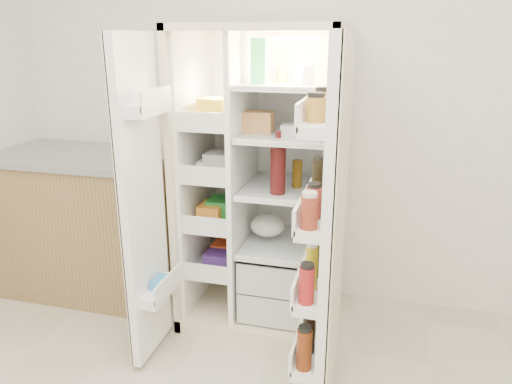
# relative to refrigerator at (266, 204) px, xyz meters

# --- Properties ---
(wall_back) EXTENTS (4.00, 0.02, 2.70)m
(wall_back) POSITION_rel_refrigerator_xyz_m (0.13, 0.35, 0.60)
(wall_back) COLOR white
(wall_back) RESTS_ON floor
(refrigerator) EXTENTS (0.92, 0.70, 1.80)m
(refrigerator) POSITION_rel_refrigerator_xyz_m (0.00, 0.00, 0.00)
(refrigerator) COLOR beige
(refrigerator) RESTS_ON floor
(freezer_door) EXTENTS (0.15, 0.40, 1.72)m
(freezer_door) POSITION_rel_refrigerator_xyz_m (-0.51, -0.60, 0.15)
(freezer_door) COLOR white
(freezer_door) RESTS_ON floor
(fridge_door) EXTENTS (0.17, 0.58, 1.72)m
(fridge_door) POSITION_rel_refrigerator_xyz_m (0.47, -0.70, 0.13)
(fridge_door) COLOR white
(fridge_door) RESTS_ON floor
(kitchen_counter) EXTENTS (1.37, 0.73, 0.99)m
(kitchen_counter) POSITION_rel_refrigerator_xyz_m (-1.35, 0.01, -0.25)
(kitchen_counter) COLOR olive
(kitchen_counter) RESTS_ON floor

